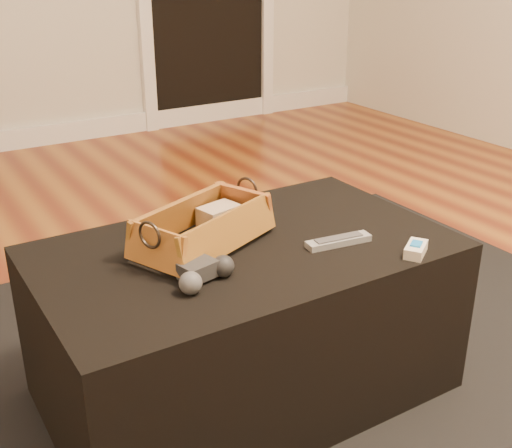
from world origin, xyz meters
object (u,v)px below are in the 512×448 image
wicker_basket (203,230)px  game_controller (204,273)px  tv_remote (203,241)px  cream_gadget (416,249)px  silver_remote (339,241)px  ottoman (245,320)px

wicker_basket → game_controller: bearing=-117.4°
tv_remote → cream_gadget: 0.50m
silver_remote → cream_gadget: cream_gadget is taller
ottoman → game_controller: game_controller is taller
wicker_basket → silver_remote: bearing=-30.1°
ottoman → game_controller: bearing=-145.9°
game_controller → cream_gadget: (0.49, -0.14, -0.01)m
game_controller → cream_gadget: bearing=-15.7°
wicker_basket → silver_remote: (0.28, -0.16, -0.03)m
game_controller → cream_gadget: size_ratio=1.75×
tv_remote → game_controller: size_ratio=1.19×
game_controller → cream_gadget: 0.51m
tv_remote → wicker_basket: (0.01, 0.02, 0.02)m
tv_remote → game_controller: bearing=-145.7°
ottoman → wicker_basket: 0.27m
wicker_basket → cream_gadget: bearing=-37.2°
tv_remote → game_controller: (-0.08, -0.15, 0.00)m
cream_gadget → tv_remote: bearing=145.3°
tv_remote → cream_gadget: bearing=-63.4°
wicker_basket → game_controller: wicker_basket is taller
silver_remote → cream_gadget: (0.12, -0.14, 0.00)m
ottoman → tv_remote: size_ratio=5.29×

